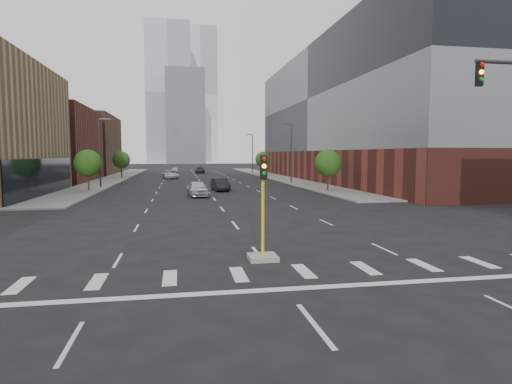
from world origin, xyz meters
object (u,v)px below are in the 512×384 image
object	(u,v)px
median_traffic_signal	(263,237)
car_far_left	(170,174)
car_mid_right	(220,184)
car_deep_right	(200,170)
car_distant	(175,170)
car_near_left	(197,189)

from	to	relation	value
median_traffic_signal	car_far_left	bearing A→B (deg)	94.56
median_traffic_signal	car_mid_right	world-z (taller)	median_traffic_signal
median_traffic_signal	car_far_left	xyz separation A→B (m)	(-4.98, 62.47, -0.20)
car_deep_right	car_far_left	bearing A→B (deg)	-107.20
car_mid_right	car_distant	distance (m)	53.73
median_traffic_signal	car_deep_right	xyz separation A→B (m)	(1.50, 83.82, -0.24)
car_near_left	car_distant	xyz separation A→B (m)	(-2.80, 59.88, -0.14)
car_distant	car_mid_right	bearing A→B (deg)	-83.35
median_traffic_signal	car_deep_right	distance (m)	83.83
car_near_left	car_mid_right	distance (m)	7.14
median_traffic_signal	car_near_left	bearing A→B (deg)	93.12
median_traffic_signal	car_near_left	xyz separation A→B (m)	(-1.52, 27.98, -0.14)
car_far_left	car_deep_right	xyz separation A→B (m)	(6.48, 21.34, -0.04)
median_traffic_signal	car_deep_right	world-z (taller)	median_traffic_signal
car_mid_right	car_far_left	size ratio (longest dim) A/B	0.85
car_mid_right	car_near_left	bearing A→B (deg)	-120.62
car_near_left	car_deep_right	bearing A→B (deg)	82.13
car_mid_right	median_traffic_signal	bearing A→B (deg)	-98.05
car_deep_right	car_distant	world-z (taller)	car_deep_right
car_distant	car_deep_right	bearing A→B (deg)	-34.35
car_near_left	car_far_left	distance (m)	34.67
car_mid_right	car_deep_right	size ratio (longest dim) A/B	0.93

